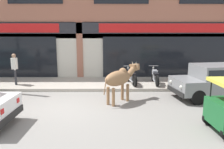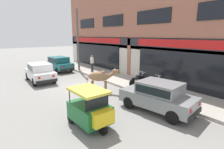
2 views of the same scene
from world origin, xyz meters
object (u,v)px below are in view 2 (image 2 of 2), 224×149
pedestrian (92,62)px  utility_pole (78,40)px  car_2 (59,63)px  auto_rickshaw (90,111)px  car_1 (158,95)px  motorcycle_1 (152,84)px  car_0 (40,71)px  cow (100,77)px  motorcycle_0 (137,80)px

pedestrian → utility_pole: size_ratio=0.27×
car_2 → auto_rickshaw: size_ratio=1.86×
car_1 → utility_pole: 11.28m
motorcycle_1 → car_1: bearing=-44.2°
car_0 → motorcycle_1: car_0 is taller
auto_rickshaw → utility_pole: size_ratio=0.34×
cow → utility_pole: bearing=164.4°
car_1 → motorcycle_0: (-3.41, 2.06, -0.28)m
car_1 → auto_rickshaw: bearing=-102.1°
auto_rickshaw → motorcycle_0: 6.01m
motorcycle_1 → utility_pole: size_ratio=0.31×
car_0 → auto_rickshaw: bearing=-2.4°
car_1 → motorcycle_1: 3.02m
pedestrian → car_1: bearing=-11.7°
car_2 → motorcycle_1: bearing=13.1°
motorcycle_1 → cow: bearing=-126.5°
cow → car_2: size_ratio=0.46×
car_2 → motorcycle_0: size_ratio=2.08×
car_2 → pedestrian: 3.66m
motorcycle_1 → car_0: bearing=-144.3°
car_1 → pedestrian: size_ratio=2.36×
car_2 → utility_pole: size_ratio=0.63×
car_2 → motorcycle_1: car_2 is taller
car_1 → car_2: (-12.29, -0.27, 0.00)m
utility_pole → car_1: bearing=-6.9°
motorcycle_1 → utility_pole: bearing=-175.0°
auto_rickshaw → motorcycle_1: bearing=105.0°
car_1 → car_0: bearing=-162.2°
cow → car_2: bearing=177.9°
cow → car_2: 8.17m
car_2 → pedestrian: (2.90, 2.21, 0.32)m
auto_rickshaw → cow: bearing=141.4°
pedestrian → utility_pole: utility_pole is taller
car_2 → motorcycle_0: car_2 is taller
car_0 → motorcycle_1: size_ratio=2.01×
car_0 → utility_pole: 5.17m
auto_rickshaw → car_0: bearing=177.6°
car_1 → car_2: size_ratio=1.01×
cow → motorcycle_0: bearing=74.8°
motorcycle_0 → utility_pole: bearing=-174.5°
cow → auto_rickshaw: size_ratio=0.85×
pedestrian → cow: bearing=-25.5°
car_2 → pedestrian: bearing=37.4°
car_0 → pedestrian: 4.90m
motorcycle_0 → motorcycle_1: bearing=1.6°
auto_rickshaw → motorcycle_0: (-2.71, 5.36, -0.13)m
cow → motorcycle_1: size_ratio=0.94×
car_0 → motorcycle_0: car_0 is taller
auto_rickshaw → utility_pole: (-10.26, 4.63, 2.44)m
car_1 → motorcycle_0: bearing=148.9°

